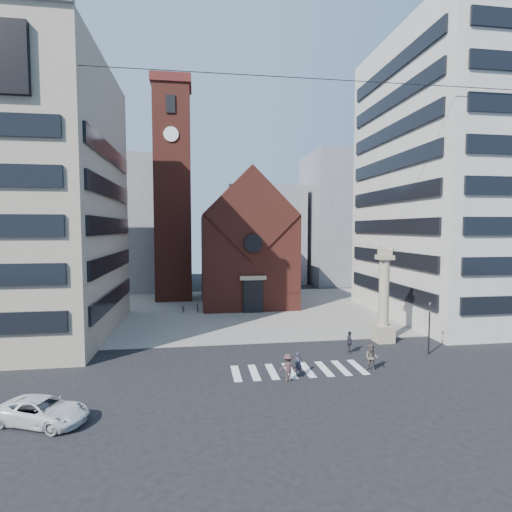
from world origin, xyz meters
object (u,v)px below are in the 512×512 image
at_px(white_car, 42,411).
at_px(scooter_0, 183,308).
at_px(pedestrian_0, 299,364).
at_px(pedestrian_2, 349,342).
at_px(traffic_light, 429,327).
at_px(pedestrian_1, 372,358).
at_px(lion_column, 384,304).

height_order(white_car, scooter_0, white_car).
relative_size(pedestrian_0, pedestrian_2, 0.88).
xyz_separation_m(traffic_light, pedestrian_0, (-11.70, -2.95, -1.48)).
relative_size(traffic_light, pedestrian_1, 2.19).
relative_size(pedestrian_0, pedestrian_1, 0.82).
xyz_separation_m(traffic_light, pedestrian_1, (-6.27, -2.94, -1.31)).
xyz_separation_m(traffic_light, white_car, (-26.82, -7.74, -1.61)).
distance_m(traffic_light, pedestrian_2, 6.55).
distance_m(traffic_light, white_car, 27.96).
distance_m(pedestrian_0, pedestrian_1, 5.43).
distance_m(white_car, scooter_0, 27.90).
height_order(traffic_light, scooter_0, traffic_light).
xyz_separation_m(lion_column, pedestrian_1, (-4.28, -6.94, -2.47)).
height_order(pedestrian_2, scooter_0, pedestrian_2).
relative_size(lion_column, scooter_0, 4.88).
xyz_separation_m(pedestrian_2, scooter_0, (-14.17, 18.10, -0.39)).
relative_size(lion_column, pedestrian_2, 4.77).
bearing_deg(pedestrian_0, pedestrian_1, -13.64).
xyz_separation_m(white_car, pedestrian_0, (15.13, 4.79, 0.13)).
bearing_deg(pedestrian_1, pedestrian_2, 127.60).
distance_m(lion_column, pedestrian_0, 12.23).
height_order(lion_column, white_car, lion_column).
bearing_deg(pedestrian_0, traffic_light, 0.34).
xyz_separation_m(pedestrian_1, scooter_0, (-14.16, 22.35, -0.47)).
relative_size(traffic_light, white_car, 0.88).
relative_size(lion_column, pedestrian_1, 4.42).
xyz_separation_m(traffic_light, pedestrian_2, (-6.26, 1.31, -1.38)).
xyz_separation_m(lion_column, pedestrian_0, (-9.70, -6.95, -2.65)).
distance_m(pedestrian_1, scooter_0, 26.46).
relative_size(traffic_light, scooter_0, 2.42).
bearing_deg(pedestrian_1, scooter_0, 160.03).
height_order(lion_column, pedestrian_2, lion_column).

